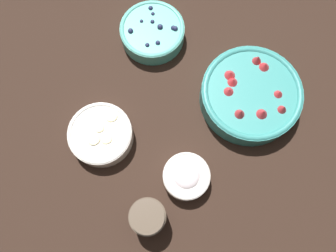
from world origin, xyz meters
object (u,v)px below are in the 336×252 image
(bowl_bananas, at_px, (101,135))
(bowl_cream, at_px, (186,176))
(bowl_strawberries, at_px, (251,95))
(bowl_blueberries, at_px, (152,32))
(jar_chocolate, at_px, (148,217))

(bowl_bananas, distance_m, bowl_cream, 0.24)
(bowl_strawberries, xyz_separation_m, bowl_cream, (-0.27, -0.02, -0.01))
(bowl_strawberries, relative_size, bowl_bananas, 1.61)
(bowl_blueberries, relative_size, bowl_cream, 1.55)
(bowl_blueberries, relative_size, jar_chocolate, 1.86)
(bowl_bananas, height_order, jar_chocolate, jar_chocolate)
(bowl_cream, xyz_separation_m, jar_chocolate, (-0.13, 0.00, 0.01))
(bowl_blueberries, height_order, jar_chocolate, jar_chocolate)
(bowl_blueberries, bearing_deg, bowl_bananas, -160.22)
(bowl_strawberries, height_order, jar_chocolate, jar_chocolate)
(bowl_strawberries, distance_m, jar_chocolate, 0.41)
(bowl_strawberries, bearing_deg, bowl_cream, -175.73)
(bowl_strawberries, xyz_separation_m, bowl_blueberries, (-0.04, 0.32, -0.01))
(bowl_blueberries, relative_size, bowl_bananas, 1.11)
(bowl_strawberries, height_order, bowl_cream, bowl_strawberries)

